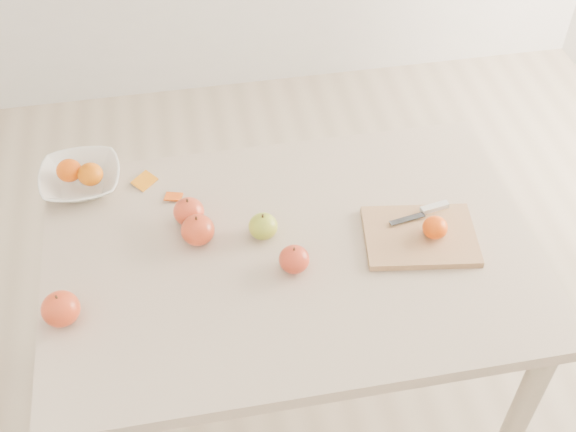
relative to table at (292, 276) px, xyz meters
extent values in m
plane|color=#C6B293|center=(0.00, 0.00, -0.65)|extent=(3.50, 3.50, 0.00)
cube|color=#C1AA92|center=(0.00, 0.00, 0.08)|extent=(1.20, 0.80, 0.04)
cylinder|color=#BCAA8E|center=(-0.54, 0.34, -0.30)|extent=(0.06, 0.06, 0.71)
cylinder|color=#BCAA8E|center=(0.54, 0.34, -0.30)|extent=(0.06, 0.06, 0.71)
cylinder|color=#BCAA8E|center=(0.54, -0.34, -0.30)|extent=(0.06, 0.06, 0.71)
cube|color=tan|center=(0.32, -0.02, 0.11)|extent=(0.30, 0.24, 0.02)
ellipsoid|color=#E05807|center=(0.35, -0.03, 0.14)|extent=(0.06, 0.06, 0.05)
imported|color=white|center=(-0.51, 0.32, 0.12)|extent=(0.21, 0.21, 0.05)
ellipsoid|color=#E14507|center=(-0.53, 0.33, 0.15)|extent=(0.07, 0.07, 0.06)
ellipsoid|color=#C95F07|center=(-0.48, 0.31, 0.15)|extent=(0.07, 0.07, 0.06)
cube|color=orange|center=(-0.34, 0.31, 0.10)|extent=(0.07, 0.07, 0.01)
cube|color=#E1520F|center=(-0.27, 0.24, 0.10)|extent=(0.05, 0.05, 0.01)
cube|color=silver|center=(0.38, 0.06, 0.12)|extent=(0.08, 0.03, 0.01)
cube|color=#3A3D42|center=(0.30, 0.03, 0.12)|extent=(0.10, 0.03, 0.00)
ellipsoid|color=olive|center=(-0.06, 0.06, 0.13)|extent=(0.07, 0.07, 0.07)
ellipsoid|color=maroon|center=(-0.01, -0.06, 0.13)|extent=(0.07, 0.07, 0.07)
ellipsoid|color=#9D0F0F|center=(-0.22, 0.07, 0.14)|extent=(0.08, 0.08, 0.07)
ellipsoid|color=#A20B16|center=(-0.54, -0.11, 0.14)|extent=(0.09, 0.09, 0.08)
ellipsoid|color=maroon|center=(-0.24, 0.14, 0.13)|extent=(0.08, 0.08, 0.07)
camera|label=1|loc=(-0.22, -1.14, 1.43)|focal=45.00mm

